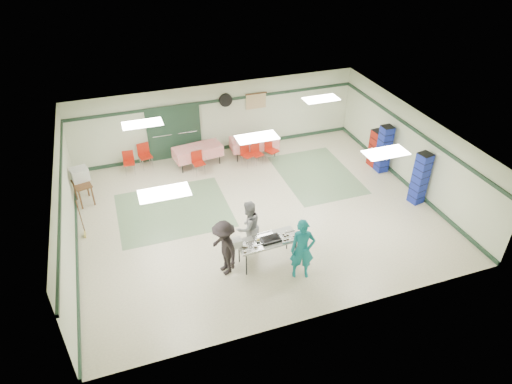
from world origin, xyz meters
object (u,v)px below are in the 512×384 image
object	(u,v)px
chair_b	(246,152)
chair_d	(198,160)
dining_table_a	(254,142)
broom	(81,217)
volunteer_grey	(248,227)
office_printer	(80,174)
crate_stack_red	(377,148)
chair_loose_a	(144,153)
chair_a	(256,152)
dining_table_b	(198,151)
printer_table	(82,186)
volunteer_teal	(302,250)
crate_stack_blue_a	(384,149)
crate_stack_blue_b	(420,178)
chair_c	(270,148)
chair_loose_b	(129,160)
volunteer_dark	(224,248)
serving_table	(268,241)

from	to	relation	value
chair_b	chair_d	size ratio (longest dim) A/B	0.99
dining_table_a	chair_d	xyz separation A→B (m)	(-2.33, -0.57, -0.04)
broom	chair_b	bearing A→B (deg)	8.26
volunteer_grey	office_printer	distance (m)	6.05
crate_stack_red	office_printer	distance (m)	10.37
office_printer	dining_table_a	bearing A→B (deg)	-5.00
chair_loose_a	chair_a	bearing A→B (deg)	-25.48
dining_table_b	printer_table	bearing A→B (deg)	-171.85
dining_table_b	chair_loose_a	distance (m)	1.94
volunteer_teal	broom	world-z (taller)	volunteer_teal
crate_stack_blue_a	chair_d	bearing A→B (deg)	162.43
crate_stack_blue_b	dining_table_a	bearing A→B (deg)	130.55
chair_d	office_printer	size ratio (longest dim) A/B	1.64
chair_c	chair_b	bearing A→B (deg)	156.22
chair_d	crate_stack_blue_a	size ratio (longest dim) A/B	0.49
chair_loose_b	crate_stack_red	xyz separation A→B (m)	(8.69, -2.42, 0.19)
volunteer_teal	chair_loose_a	world-z (taller)	volunteer_teal
chair_d	crate_stack_blue_b	xyz separation A→B (m)	(6.35, -4.13, 0.37)
volunteer_dark	printer_table	xyz separation A→B (m)	(-3.46, 4.65, -0.20)
chair_d	chair_loose_a	world-z (taller)	chair_loose_a
dining_table_b	chair_loose_a	xyz separation A→B (m)	(-1.88, 0.49, 0.01)
volunteer_dark	crate_stack_blue_a	bearing A→B (deg)	101.72
chair_b	chair_d	distance (m)	1.83
serving_table	chair_loose_b	size ratio (longest dim) A/B	2.05
volunteer_teal	chair_loose_a	xyz separation A→B (m)	(-3.14, 7.11, -0.31)
chair_loose_b	chair_a	bearing A→B (deg)	-7.22
volunteer_dark	dining_table_a	distance (m)	6.48
crate_stack_blue_a	chair_loose_b	bearing A→B (deg)	161.79
chair_loose_b	crate_stack_blue_b	xyz separation A→B (m)	(8.69, -4.98, 0.39)
volunteer_dark	crate_stack_red	bearing A→B (deg)	104.66
serving_table	volunteer_dark	distance (m)	1.22
dining_table_a	chair_d	bearing A→B (deg)	-162.92
chair_a	volunteer_dark	bearing A→B (deg)	-131.41
crate_stack_red	chair_b	bearing A→B (deg)	160.90
dining_table_a	crate_stack_blue_b	size ratio (longest dim) A/B	1.01
chair_loose_b	broom	distance (m)	3.66
serving_table	chair_b	xyz separation A→B (m)	(1.10, 5.25, -0.19)
chair_c	dining_table_a	bearing A→B (deg)	104.26
chair_loose_b	broom	xyz separation A→B (m)	(-1.69, -3.24, 0.16)
chair_b	chair_c	world-z (taller)	chair_c
crate_stack_blue_a	printer_table	distance (m)	10.40
serving_table	chair_c	size ratio (longest dim) A/B	1.97
chair_loose_a	crate_stack_blue_a	bearing A→B (deg)	-31.18
volunteer_teal	volunteer_grey	size ratio (longest dim) A/B	1.09
crate_stack_blue_a	office_printer	xyz separation A→B (m)	(-10.30, 1.61, 0.07)
crate_stack_blue_b	broom	xyz separation A→B (m)	(-10.38, 1.74, -0.23)
serving_table	volunteer_dark	bearing A→B (deg)	176.77
chair_d	chair_loose_a	distance (m)	2.04
chair_loose_b	printer_table	xyz separation A→B (m)	(-1.61, -1.46, 0.11)
volunteer_teal	volunteer_dark	size ratio (longest dim) A/B	1.07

